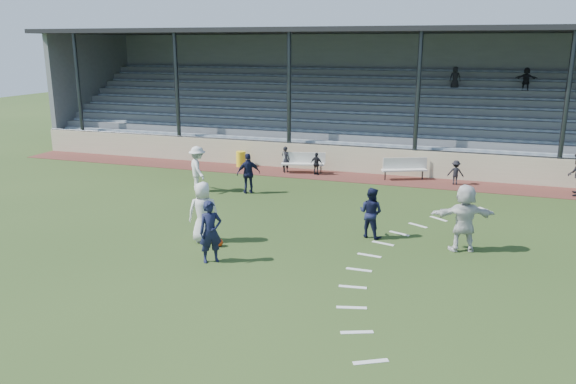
# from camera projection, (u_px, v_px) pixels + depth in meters

# --- Properties ---
(ground) EXTENTS (90.00, 90.00, 0.00)m
(ground) POSITION_uv_depth(u_px,v_px,m) (260.00, 258.00, 15.96)
(ground) COLOR #293E19
(ground) RESTS_ON ground
(cinder_track) EXTENTS (34.00, 2.00, 0.02)m
(cinder_track) POSITION_uv_depth(u_px,v_px,m) (343.00, 176.00, 25.58)
(cinder_track) COLOR #522621
(cinder_track) RESTS_ON ground
(retaining_wall) EXTENTS (34.00, 0.18, 1.20)m
(retaining_wall) POSITION_uv_depth(u_px,v_px,m) (349.00, 159.00, 26.39)
(retaining_wall) COLOR beige
(retaining_wall) RESTS_ON ground
(bench_left) EXTENTS (2.04, 0.91, 0.95)m
(bench_left) POSITION_uv_depth(u_px,v_px,m) (303.00, 161.00, 26.17)
(bench_left) COLOR silver
(bench_left) RESTS_ON cinder_track
(bench_right) EXTENTS (1.99, 1.23, 0.95)m
(bench_right) POSITION_uv_depth(u_px,v_px,m) (405.00, 167.00, 24.95)
(bench_right) COLOR silver
(bench_right) RESTS_ON cinder_track
(trash_bin) EXTENTS (0.47, 0.47, 0.75)m
(trash_bin) POSITION_uv_depth(u_px,v_px,m) (241.00, 159.00, 27.53)
(trash_bin) COLOR yellow
(trash_bin) RESTS_ON cinder_track
(football) EXTENTS (0.24, 0.24, 0.24)m
(football) POSITION_uv_depth(u_px,v_px,m) (219.00, 243.00, 16.81)
(football) COLOR red
(football) RESTS_ON ground
(player_white_lead) EXTENTS (1.07, 0.89, 1.88)m
(player_white_lead) POSITION_uv_depth(u_px,v_px,m) (203.00, 212.00, 17.03)
(player_white_lead) COLOR silver
(player_white_lead) RESTS_ON ground
(player_navy_lead) EXTENTS (0.76, 0.73, 1.75)m
(player_navy_lead) POSITION_uv_depth(u_px,v_px,m) (211.00, 232.00, 15.45)
(player_navy_lead) COLOR black
(player_navy_lead) RESTS_ON ground
(player_navy_mid) EXTENTS (0.92, 0.80, 1.60)m
(player_navy_mid) POSITION_uv_depth(u_px,v_px,m) (371.00, 213.00, 17.45)
(player_navy_mid) COLOR black
(player_navy_mid) RESTS_ON ground
(player_white_wing) EXTENTS (1.33, 1.35, 1.87)m
(player_white_wing) POSITION_uv_depth(u_px,v_px,m) (198.00, 169.00, 22.86)
(player_white_wing) COLOR silver
(player_white_wing) RESTS_ON ground
(player_navy_wing) EXTENTS (1.01, 0.86, 1.63)m
(player_navy_wing) POSITION_uv_depth(u_px,v_px,m) (249.00, 173.00, 22.61)
(player_navy_wing) COLOR black
(player_navy_wing) RESTS_ON ground
(player_white_back) EXTENTS (1.95, 1.14, 2.01)m
(player_white_back) POSITION_uv_depth(u_px,v_px,m) (464.00, 218.00, 16.26)
(player_white_back) COLOR silver
(player_white_back) RESTS_ON ground
(sub_left_near) EXTENTS (0.50, 0.40, 1.21)m
(sub_left_near) POSITION_uv_depth(u_px,v_px,m) (286.00, 159.00, 26.34)
(sub_left_near) COLOR black
(sub_left_near) RESTS_ON cinder_track
(sub_left_far) EXTENTS (0.65, 0.39, 1.04)m
(sub_left_far) POSITION_uv_depth(u_px,v_px,m) (317.00, 164.00, 25.74)
(sub_left_far) COLOR black
(sub_left_far) RESTS_ON cinder_track
(sub_right) EXTENTS (0.68, 0.40, 1.04)m
(sub_right) POSITION_uv_depth(u_px,v_px,m) (456.00, 172.00, 23.99)
(sub_right) COLOR black
(sub_right) RESTS_ON cinder_track
(grandstand) EXTENTS (34.60, 9.00, 6.61)m
(grandstand) POSITION_uv_depth(u_px,v_px,m) (369.00, 114.00, 30.30)
(grandstand) COLOR slate
(grandstand) RESTS_ON ground
(penalty_arc) EXTENTS (3.89, 14.63, 0.01)m
(penalty_arc) POSITION_uv_depth(u_px,v_px,m) (407.00, 276.00, 14.70)
(penalty_arc) COLOR silver
(penalty_arc) RESTS_ON ground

